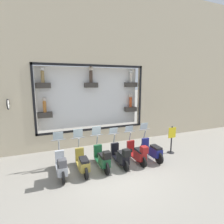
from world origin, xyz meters
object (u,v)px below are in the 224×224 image
at_px(scooter_red_1, 138,153).
at_px(scooter_black_2, 121,156).
at_px(scooter_navy_0, 152,150).
at_px(scooter_green_3, 103,158).
at_px(shop_sign_post, 172,139).
at_px(scooter_silver_5, 61,166).
at_px(scooter_olive_4, 83,162).

xyz_separation_m(scooter_red_1, scooter_black_2, (-0.00, 0.85, -0.01)).
relative_size(scooter_navy_0, scooter_red_1, 1.01).
relative_size(scooter_green_3, shop_sign_post, 1.27).
bearing_deg(scooter_silver_5, scooter_black_2, -90.14).
height_order(scooter_green_3, shop_sign_post, scooter_green_3).
xyz_separation_m(scooter_black_2, shop_sign_post, (0.33, -3.05, 0.29)).
relative_size(scooter_black_2, scooter_silver_5, 1.00).
bearing_deg(scooter_black_2, scooter_olive_4, 87.72).
bearing_deg(scooter_red_1, scooter_green_3, 89.64).
bearing_deg(scooter_navy_0, scooter_silver_5, 90.87).
height_order(scooter_navy_0, scooter_olive_4, scooter_olive_4).
xyz_separation_m(scooter_navy_0, scooter_red_1, (-0.07, 0.85, 0.02)).
bearing_deg(scooter_navy_0, shop_sign_post, -79.27).
height_order(scooter_black_2, scooter_silver_5, scooter_silver_5).
xyz_separation_m(scooter_silver_5, shop_sign_post, (0.32, -5.60, 0.28)).
relative_size(scooter_navy_0, scooter_olive_4, 1.01).
relative_size(scooter_silver_5, shop_sign_post, 1.26).
xyz_separation_m(scooter_red_1, shop_sign_post, (0.32, -2.20, 0.29)).
bearing_deg(scooter_silver_5, shop_sign_post, -86.72).
bearing_deg(scooter_green_3, scooter_red_1, -90.36).
bearing_deg(shop_sign_post, scooter_navy_0, 100.73).
bearing_deg(scooter_green_3, scooter_navy_0, -88.72).
xyz_separation_m(scooter_navy_0, scooter_silver_5, (-0.06, 4.25, 0.03)).
xyz_separation_m(scooter_black_2, scooter_green_3, (0.01, 0.85, 0.02)).
height_order(scooter_olive_4, shop_sign_post, scooter_olive_4).
relative_size(scooter_olive_4, shop_sign_post, 1.26).
bearing_deg(scooter_olive_4, scooter_black_2, -92.28).
relative_size(scooter_green_3, scooter_olive_4, 1.01).
distance_m(scooter_black_2, scooter_green_3, 0.85).
bearing_deg(scooter_black_2, shop_sign_post, -83.88).
distance_m(scooter_olive_4, scooter_silver_5, 0.85).
bearing_deg(shop_sign_post, scooter_black_2, 96.12).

